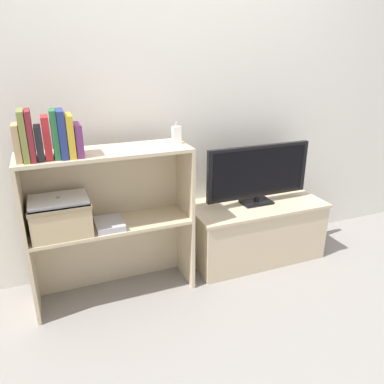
{
  "coord_description": "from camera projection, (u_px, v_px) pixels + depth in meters",
  "views": [
    {
      "loc": [
        -0.83,
        -1.92,
        1.48
      ],
      "look_at": [
        0.0,
        0.15,
        0.62
      ],
      "focal_mm": 35.0,
      "sensor_mm": 36.0,
      "label": 1
    }
  ],
  "objects": [
    {
      "name": "ground_plane",
      "position": [
        201.0,
        287.0,
        2.49
      ],
      "size": [
        16.0,
        16.0,
        0.0
      ],
      "primitive_type": "plane",
      "color": "gray"
    },
    {
      "name": "wall_back",
      "position": [
        174.0,
        94.0,
        2.47
      ],
      "size": [
        10.0,
        0.05,
        2.4
      ],
      "color": "silver",
      "rests_on": "ground_plane"
    },
    {
      "name": "tv_stand",
      "position": [
        254.0,
        230.0,
        2.79
      ],
      "size": [
        0.98,
        0.47,
        0.44
      ],
      "color": "#CCB793",
      "rests_on": "ground_plane"
    },
    {
      "name": "tv",
      "position": [
        258.0,
        173.0,
        2.62
      ],
      "size": [
        0.78,
        0.14,
        0.43
      ],
      "color": "black",
      "rests_on": "tv_stand"
    },
    {
      "name": "bookshelf_lower_tier",
      "position": [
        112.0,
        245.0,
        2.38
      ],
      "size": [
        0.97,
        0.31,
        0.49
      ],
      "color": "#CCB793",
      "rests_on": "ground_plane"
    },
    {
      "name": "bookshelf_upper_tier",
      "position": [
        106.0,
        175.0,
        2.21
      ],
      "size": [
        0.97,
        0.31,
        0.45
      ],
      "color": "#CCB793",
      "rests_on": "bookshelf_lower_tier"
    },
    {
      "name": "book_tan",
      "position": [
        17.0,
        143.0,
        1.87
      ],
      "size": [
        0.03,
        0.12,
        0.19
      ],
      "color": "tan",
      "rests_on": "bookshelf_upper_tier"
    },
    {
      "name": "book_olive",
      "position": [
        24.0,
        136.0,
        1.87
      ],
      "size": [
        0.03,
        0.15,
        0.26
      ],
      "color": "olive",
      "rests_on": "bookshelf_upper_tier"
    },
    {
      "name": "book_maroon",
      "position": [
        30.0,
        135.0,
        1.88
      ],
      "size": [
        0.03,
        0.16,
        0.26
      ],
      "color": "maroon",
      "rests_on": "bookshelf_upper_tier"
    },
    {
      "name": "book_charcoal",
      "position": [
        39.0,
        143.0,
        1.91
      ],
      "size": [
        0.03,
        0.12,
        0.17
      ],
      "color": "#232328",
      "rests_on": "bookshelf_upper_tier"
    },
    {
      "name": "book_crimson",
      "position": [
        47.0,
        138.0,
        1.91
      ],
      "size": [
        0.04,
        0.12,
        0.22
      ],
      "color": "#B22328",
      "rests_on": "bookshelf_upper_tier"
    },
    {
      "name": "book_forest",
      "position": [
        55.0,
        134.0,
        1.92
      ],
      "size": [
        0.03,
        0.13,
        0.25
      ],
      "color": "#286638",
      "rests_on": "bookshelf_upper_tier"
    },
    {
      "name": "book_navy",
      "position": [
        62.0,
        134.0,
        1.93
      ],
      "size": [
        0.04,
        0.15,
        0.25
      ],
      "color": "navy",
      "rests_on": "bookshelf_upper_tier"
    },
    {
      "name": "book_mustard",
      "position": [
        70.0,
        136.0,
        1.95
      ],
      "size": [
        0.03,
        0.15,
        0.22
      ],
      "color": "gold",
      "rests_on": "bookshelf_upper_tier"
    },
    {
      "name": "book_plum",
      "position": [
        78.0,
        140.0,
        1.97
      ],
      "size": [
        0.04,
        0.15,
        0.17
      ],
      "color": "#6B2D66",
      "rests_on": "bookshelf_upper_tier"
    },
    {
      "name": "baby_monitor",
      "position": [
        177.0,
        135.0,
        2.23
      ],
      "size": [
        0.05,
        0.03,
        0.14
      ],
      "color": "white",
      "rests_on": "bookshelf_upper_tier"
    },
    {
      "name": "storage_basket_left",
      "position": [
        60.0,
        215.0,
        2.11
      ],
      "size": [
        0.33,
        0.28,
        0.19
      ],
      "color": "tan",
      "rests_on": "bookshelf_lower_tier"
    },
    {
      "name": "laptop",
      "position": [
        58.0,
        200.0,
        2.08
      ],
      "size": [
        0.32,
        0.22,
        0.02
      ],
      "color": "white",
      "rests_on": "storage_basket_left"
    },
    {
      "name": "magazine_stack",
      "position": [
        109.0,
        224.0,
        2.21
      ],
      "size": [
        0.16,
        0.21,
        0.04
      ],
      "color": "#B2B2B7",
      "rests_on": "bookshelf_lower_tier"
    }
  ]
}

